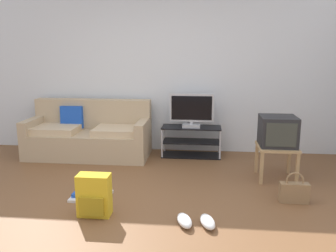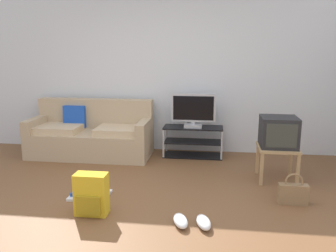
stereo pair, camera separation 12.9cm
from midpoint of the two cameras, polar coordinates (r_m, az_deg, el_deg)
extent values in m
cube|color=brown|center=(3.79, -5.66, -13.97)|extent=(9.00, 9.80, 0.02)
cube|color=silver|center=(5.82, -0.43, 9.20)|extent=(9.00, 0.10, 2.70)
cube|color=tan|center=(5.72, -11.82, -2.82)|extent=(1.90, 0.81, 0.40)
cube|color=tan|center=(5.91, -11.04, 2.04)|extent=(1.90, 0.20, 0.48)
cube|color=tan|center=(6.00, -19.93, 0.35)|extent=(0.14, 0.81, 0.21)
cube|color=tan|center=(5.42, -3.13, -0.13)|extent=(0.14, 0.81, 0.21)
cube|color=#CBAF89|center=(5.80, -17.01, -0.37)|extent=(0.76, 0.57, 0.10)
cube|color=#CBAF89|center=(5.45, -6.94, -0.70)|extent=(0.76, 0.57, 0.10)
cube|color=blue|center=(5.91, -14.31, 1.50)|extent=(0.36, 0.13, 0.36)
cube|color=black|center=(5.53, 4.78, -0.24)|extent=(0.93, 0.39, 0.02)
cube|color=black|center=(5.58, 4.74, -2.54)|extent=(0.89, 0.37, 0.02)
cube|color=black|center=(5.65, 4.70, -4.79)|extent=(0.93, 0.39, 0.02)
cylinder|color=#B7B7BC|center=(5.45, -0.08, -2.86)|extent=(0.03, 0.03, 0.48)
cylinder|color=#B7B7BC|center=(5.41, 9.42, -3.15)|extent=(0.03, 0.03, 0.48)
cylinder|color=#B7B7BC|center=(5.79, 0.38, -1.95)|extent=(0.03, 0.03, 0.48)
cylinder|color=#B7B7BC|center=(5.75, 9.31, -2.21)|extent=(0.03, 0.03, 0.48)
cube|color=#B2B2B7|center=(5.50, 4.78, 0.06)|extent=(0.28, 0.22, 0.05)
cube|color=#B2B2B7|center=(5.49, 4.79, 0.52)|extent=(0.05, 0.04, 0.04)
cube|color=#B2B2B7|center=(5.45, 4.83, 2.95)|extent=(0.69, 0.04, 0.43)
cube|color=black|center=(5.43, 4.82, 2.92)|extent=(0.63, 0.01, 0.37)
cube|color=tan|center=(4.74, 18.19, -3.41)|extent=(0.50, 0.50, 0.03)
cube|color=tan|center=(4.56, 15.79, -6.79)|extent=(0.04, 0.04, 0.42)
cube|color=tan|center=(4.65, 21.14, -6.82)|extent=(0.04, 0.04, 0.42)
cube|color=tan|center=(4.97, 15.09, -5.17)|extent=(0.04, 0.04, 0.42)
cube|color=tan|center=(5.05, 20.01, -5.23)|extent=(0.04, 0.04, 0.42)
cube|color=#232326|center=(4.71, 18.31, -0.90)|extent=(0.45, 0.42, 0.39)
cube|color=#333833|center=(4.50, 18.81, -1.52)|extent=(0.37, 0.01, 0.30)
cube|color=gold|center=(3.72, -11.37, -10.82)|extent=(0.33, 0.18, 0.44)
cube|color=#A4851A|center=(3.66, -11.85, -12.57)|extent=(0.25, 0.04, 0.19)
cylinder|color=#A4851A|center=(3.84, -12.19, -9.78)|extent=(0.04, 0.04, 0.35)
cylinder|color=#A4851A|center=(3.78, -9.50, -10.01)|extent=(0.04, 0.04, 0.35)
cube|color=olive|center=(4.17, 20.55, -10.36)|extent=(0.31, 0.11, 0.22)
torus|color=olive|center=(4.12, 20.70, -8.53)|extent=(0.20, 0.02, 0.20)
ellipsoid|color=white|center=(3.51, 3.14, -15.16)|extent=(0.21, 0.32, 0.09)
ellipsoid|color=white|center=(3.51, 6.90, -15.30)|extent=(0.20, 0.31, 0.09)
cube|color=silver|center=(4.22, -11.72, -10.99)|extent=(0.44, 0.34, 0.03)
cube|color=gold|center=(4.13, -10.90, -10.41)|extent=(0.16, 0.12, 0.11)
cube|color=blue|center=(4.26, -12.71, -10.27)|extent=(0.22, 0.28, 0.04)
camera|label=1|loc=(0.06, -89.19, 0.18)|focal=37.42mm
camera|label=2|loc=(0.06, 90.81, -0.18)|focal=37.42mm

